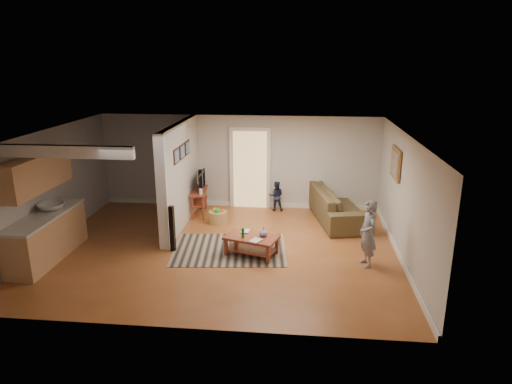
% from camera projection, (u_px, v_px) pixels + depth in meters
% --- Properties ---
extents(ground, '(7.50, 7.50, 0.00)m').
position_uv_depth(ground, '(221.00, 249.00, 9.81)').
color(ground, brown).
rests_on(ground, ground).
extents(room_shell, '(7.54, 6.02, 2.52)m').
position_uv_depth(room_shell, '(175.00, 177.00, 9.90)').
color(room_shell, beige).
rests_on(room_shell, ground).
extents(area_rug, '(2.57, 1.99, 0.01)m').
position_uv_depth(area_rug, '(230.00, 249.00, 9.79)').
color(area_rug, black).
rests_on(area_rug, ground).
extents(sofa, '(1.56, 2.83, 0.78)m').
position_uv_depth(sofa, '(336.00, 219.00, 11.66)').
color(sofa, '#4B3C25').
rests_on(sofa, ground).
extents(coffee_table, '(1.20, 0.91, 0.63)m').
position_uv_depth(coffee_table, '(252.00, 240.00, 9.44)').
color(coffee_table, maroon).
rests_on(coffee_table, ground).
extents(tv_console, '(0.52, 1.09, 0.90)m').
position_uv_depth(tv_console, '(200.00, 192.00, 11.82)').
color(tv_console, maroon).
rests_on(tv_console, ground).
extents(speaker_left, '(0.11, 0.11, 1.01)m').
position_uv_depth(speaker_left, '(172.00, 229.00, 9.59)').
color(speaker_left, black).
rests_on(speaker_left, ground).
extents(speaker_right, '(0.14, 0.14, 1.08)m').
position_uv_depth(speaker_right, '(201.00, 189.00, 12.33)').
color(speaker_right, black).
rests_on(speaker_right, ground).
extents(toy_basket, '(0.46, 0.46, 0.41)m').
position_uv_depth(toy_basket, '(218.00, 216.00, 11.31)').
color(toy_basket, olive).
rests_on(toy_basket, ground).
extents(child, '(0.44, 0.56, 1.34)m').
position_uv_depth(child, '(366.00, 265.00, 9.06)').
color(child, gray).
rests_on(child, ground).
extents(toddler, '(0.42, 0.34, 0.81)m').
position_uv_depth(toddler, '(276.00, 210.00, 12.29)').
color(toddler, '#1C253B').
rests_on(toddler, ground).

